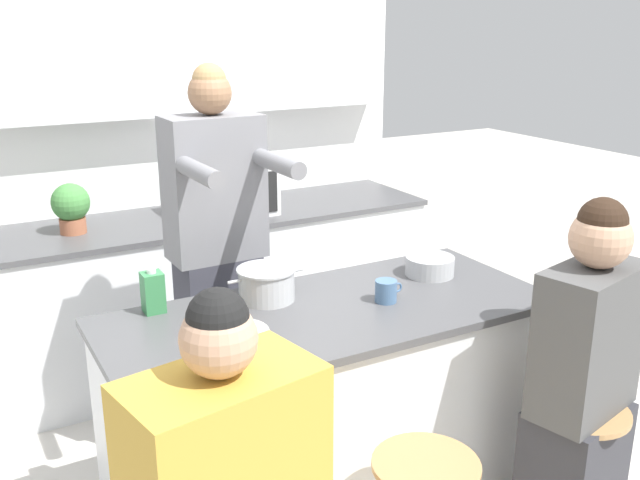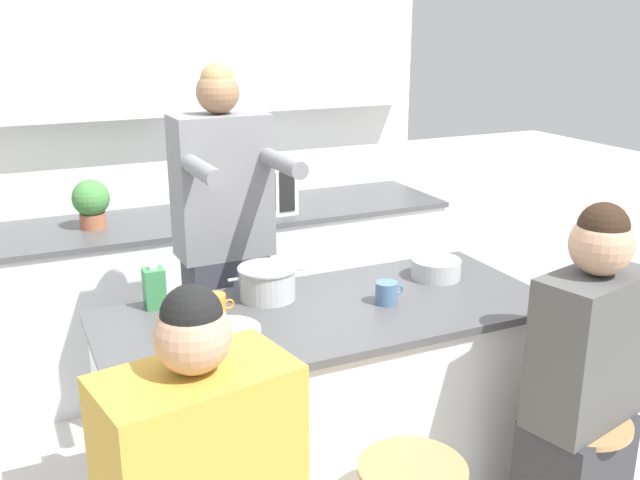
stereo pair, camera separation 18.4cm
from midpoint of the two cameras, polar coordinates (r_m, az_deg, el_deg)
wall_back at (r=4.25m, az=-13.47°, el=11.01°), size 3.00×0.22×2.70m
back_counter at (r=4.21m, az=-11.23°, el=-4.20°), size 2.79×0.67×0.91m
kitchen_island at (r=2.89m, az=-1.15°, el=-14.06°), size 1.70×0.74×0.94m
person_cooking at (r=3.13m, az=-9.77°, el=-3.09°), size 0.41×0.56×1.81m
person_seated_near at (r=2.74m, az=18.25°, el=-12.52°), size 0.45×0.34×1.42m
cooking_pot at (r=2.75m, az=-6.21°, el=-3.54°), size 0.32×0.23×0.13m
fruit_bowl at (r=3.03m, az=7.06°, el=-2.08°), size 0.21×0.21×0.08m
mixing_bowl_steel at (r=2.38m, az=-9.02°, el=-7.98°), size 0.22×0.22×0.07m
coffee_cup_near at (r=2.57m, az=-10.24°, el=-5.62°), size 0.12×0.08×0.10m
coffee_cup_far at (r=2.73m, az=3.39°, el=-4.12°), size 0.12×0.08×0.09m
juice_carton at (r=2.71m, az=-15.13°, el=-4.06°), size 0.08×0.08×0.17m
microwave at (r=4.05m, az=-8.64°, el=4.00°), size 0.50×0.34×0.29m
potted_plant at (r=3.90m, az=-20.59°, el=2.55°), size 0.19×0.19×0.26m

